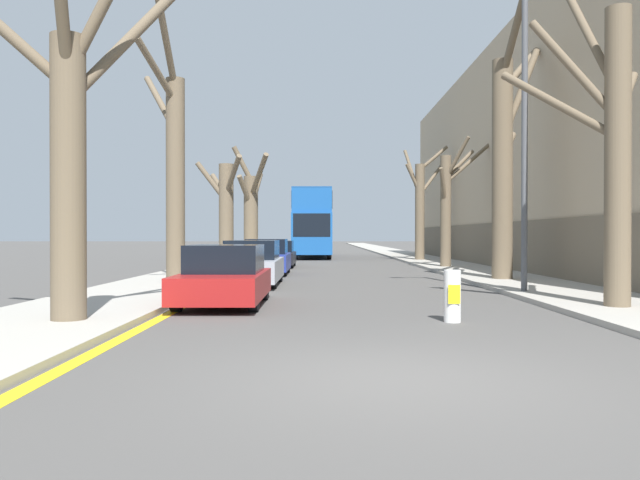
{
  "coord_description": "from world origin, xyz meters",
  "views": [
    {
      "loc": [
        -0.82,
        -6.85,
        1.59
      ],
      "look_at": [
        -0.98,
        31.75,
        1.28
      ],
      "focal_mm": 35.0,
      "sensor_mm": 36.0,
      "label": 1
    }
  ],
  "objects": [
    {
      "name": "parked_car_2",
      "position": [
        -2.99,
        18.36,
        0.67
      ],
      "size": [
        1.8,
        3.91,
        1.43
      ],
      "color": "navy",
      "rests_on": "ground"
    },
    {
      "name": "street_tree_right_3",
      "position": [
        5.24,
        30.72,
        3.4
      ],
      "size": [
        3.0,
        2.72,
        7.04
      ],
      "color": "brown",
      "rests_on": "ground"
    },
    {
      "name": "sidewalk_right",
      "position": [
        5.68,
        50.0,
        0.06
      ],
      "size": [
        3.26,
        120.0,
        0.12
      ],
      "primitive_type": "cube",
      "color": "#A39E93",
      "rests_on": "ground"
    },
    {
      "name": "ground_plane",
      "position": [
        0.0,
        0.0,
        0.0
      ],
      "size": [
        300.0,
        300.0,
        0.0
      ],
      "primitive_type": "plane",
      "color": "#4C4947"
    },
    {
      "name": "street_tree_left_2",
      "position": [
        -5.27,
        22.45,
        2.7
      ],
      "size": [
        2.46,
        3.28,
        5.2
      ],
      "color": "brown",
      "rests_on": "ground"
    },
    {
      "name": "street_tree_left_3",
      "position": [
        -5.08,
        31.62,
        3.09
      ],
      "size": [
        2.54,
        4.49,
        7.07
      ],
      "color": "brown",
      "rests_on": "ground"
    },
    {
      "name": "street_tree_right_1",
      "position": [
        5.42,
        14.2,
        4.27
      ],
      "size": [
        2.37,
        4.4,
        9.39
      ],
      "color": "brown",
      "rests_on": "ground"
    },
    {
      "name": "sidewalk_left",
      "position": [
        -5.68,
        50.0,
        0.06
      ],
      "size": [
        3.26,
        120.0,
        0.12
      ],
      "primitive_type": "cube",
      "color": "#A39E93",
      "rests_on": "ground"
    },
    {
      "name": "parked_car_3",
      "position": [
        -2.99,
        24.15,
        0.62
      ],
      "size": [
        1.82,
        3.98,
        1.31
      ],
      "color": "black",
      "rests_on": "ground"
    },
    {
      "name": "double_decker_bus",
      "position": [
        -1.34,
        37.63,
        2.62
      ],
      "size": [
        2.61,
        11.79,
        4.62
      ],
      "color": "#19519E",
      "rests_on": "ground"
    },
    {
      "name": "street_tree_right_2",
      "position": [
        5.19,
        22.43,
        3.03
      ],
      "size": [
        2.81,
        1.94,
        6.11
      ],
      "color": "brown",
      "rests_on": "ground"
    },
    {
      "name": "street_tree_right_0",
      "position": [
        5.24,
        6.11,
        3.48
      ],
      "size": [
        3.01,
        2.18,
        7.29
      ],
      "color": "brown",
      "rests_on": "ground"
    },
    {
      "name": "building_facade_right",
      "position": [
        12.29,
        23.91,
        5.37
      ],
      "size": [
        10.08,
        39.42,
        10.76
      ],
      "color": "tan",
      "rests_on": "ground"
    },
    {
      "name": "traffic_bollard",
      "position": [
        1.59,
        4.48,
        0.47
      ],
      "size": [
        0.31,
        0.32,
        0.95
      ],
      "color": "white",
      "rests_on": "ground"
    },
    {
      "name": "street_tree_left_1",
      "position": [
        -5.31,
        12.23,
        3.74
      ],
      "size": [
        1.82,
        4.43,
        8.89
      ],
      "color": "brown",
      "rests_on": "ground"
    },
    {
      "name": "lamp_post",
      "position": [
        4.44,
        9.48,
        4.68
      ],
      "size": [
        1.4,
        0.2,
        8.44
      ],
      "color": "#4C4F54",
      "rests_on": "ground"
    },
    {
      "name": "street_tree_left_0",
      "position": [
        -5.14,
        3.94,
        3.26
      ],
      "size": [
        4.09,
        4.06,
        7.27
      ],
      "color": "brown",
      "rests_on": "ground"
    },
    {
      "name": "parked_car_0",
      "position": [
        -2.99,
        7.23,
        0.64
      ],
      "size": [
        1.81,
        3.91,
        1.36
      ],
      "color": "maroon",
      "rests_on": "ground"
    },
    {
      "name": "kerb_line_stripe",
      "position": [
        -3.87,
        50.0,
        0.0
      ],
      "size": [
        0.24,
        120.0,
        0.01
      ],
      "primitive_type": "cube",
      "color": "yellow",
      "rests_on": "ground"
    },
    {
      "name": "parked_car_1",
      "position": [
        -2.99,
        12.98,
        0.67
      ],
      "size": [
        1.78,
        4.52,
        1.42
      ],
      "color": "#9EA3AD",
      "rests_on": "ground"
    }
  ]
}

